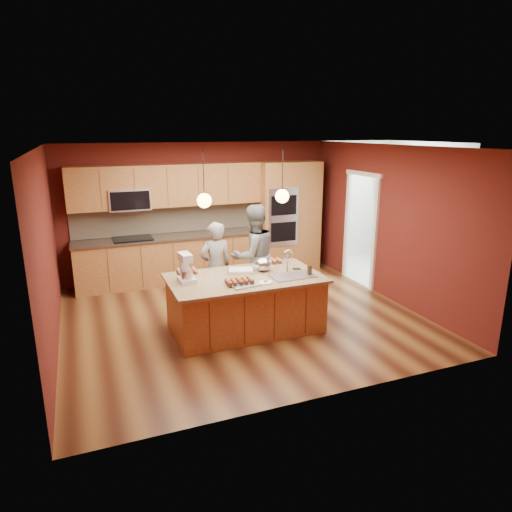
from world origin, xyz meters
name	(u,v)px	position (x,y,z in m)	size (l,w,h in m)	color
floor	(242,317)	(0.00, 0.00, 0.00)	(5.50, 5.50, 0.00)	#421F10
ceiling	(240,146)	(0.00, 0.00, 2.70)	(5.50, 5.50, 0.00)	white
wall_back	(200,210)	(0.00, 2.50, 1.35)	(5.50, 5.50, 0.00)	#551914
wall_front	(321,286)	(0.00, -2.50, 1.35)	(5.50, 5.50, 0.00)	#551914
wall_left	(47,253)	(-2.75, 0.00, 1.35)	(5.00, 5.00, 0.00)	#551914
wall_right	(388,223)	(2.75, 0.00, 1.35)	(5.00, 5.00, 0.00)	#551914
cabinet_run	(170,233)	(-0.68, 2.25, 0.98)	(3.74, 0.64, 2.30)	#964E2C
oven_column	(288,216)	(1.85, 2.19, 1.15)	(1.30, 0.62, 2.30)	#964E2C
doorway_trim	(360,231)	(2.73, 0.80, 1.05)	(0.08, 1.11, 2.20)	white
laundry_room	(418,179)	(4.35, 1.20, 1.95)	(2.60, 2.70, 2.70)	silver
pendant_left	(204,200)	(-0.68, -0.44, 2.00)	(0.20, 0.20, 0.80)	black
pendant_right	(282,196)	(0.49, -0.44, 2.00)	(0.20, 0.20, 0.80)	black
island	(246,302)	(-0.08, -0.44, 0.43)	(2.26, 1.27, 1.21)	#964E2C
person_left	(216,267)	(-0.29, 0.45, 0.75)	(0.55, 0.36, 1.51)	black
person_right	(253,256)	(0.38, 0.45, 0.88)	(0.85, 0.66, 1.75)	slate
stand_mixer	(186,270)	(-0.96, -0.35, 1.01)	(0.24, 0.32, 0.42)	white
sheet_cake	(241,271)	(-0.08, -0.20, 0.86)	(0.49, 0.42, 0.05)	silver
cooling_rack	(245,284)	(-0.23, -0.78, 0.84)	(0.41, 0.30, 0.02)	#B7B9BE
mixing_bowl	(263,264)	(0.26, -0.26, 0.94)	(0.26, 0.26, 0.22)	silver
plate	(266,282)	(0.08, -0.80, 0.84)	(0.19, 0.19, 0.01)	white
tumbler	(310,270)	(0.84, -0.69, 0.91)	(0.07, 0.07, 0.15)	#352511
phone	(297,269)	(0.78, -0.37, 0.84)	(0.13, 0.07, 0.01)	black
cupcakes_left	(187,271)	(-0.86, 0.04, 0.87)	(0.31, 0.24, 0.07)	#C67445
cupcakes_rack	(239,281)	(-0.29, -0.73, 0.89)	(0.40, 0.24, 0.07)	#C67445
cupcakes_right	(274,261)	(0.58, 0.04, 0.87)	(0.25, 0.17, 0.08)	#C67445
washer	(415,252)	(4.21, 0.90, 0.45)	(0.56, 0.58, 0.90)	white
dryer	(393,244)	(4.21, 1.63, 0.46)	(0.58, 0.59, 0.93)	white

